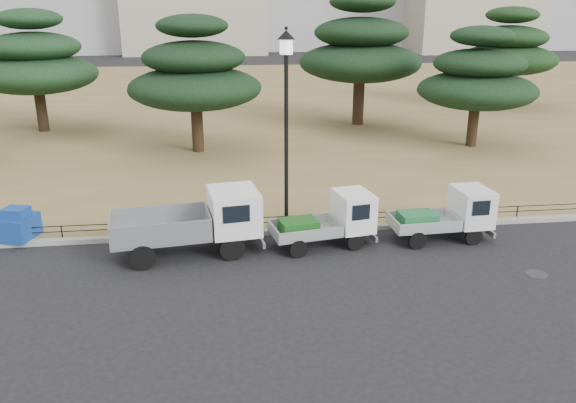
{
  "coord_description": "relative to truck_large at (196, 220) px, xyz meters",
  "views": [
    {
      "loc": [
        -2.01,
        -14.16,
        6.9
      ],
      "look_at": [
        0.0,
        2.0,
        1.3
      ],
      "focal_mm": 35.0,
      "sensor_mm": 36.0,
      "label": 1
    }
  ],
  "objects": [
    {
      "name": "curb",
      "position": [
        2.8,
        1.18,
        -0.95
      ],
      "size": [
        120.0,
        0.25,
        0.16
      ],
      "primitive_type": "cube",
      "color": "gray",
      "rests_on": "ground"
    },
    {
      "name": "pine_center_right",
      "position": [
        9.32,
        18.04,
        3.61
      ],
      "size": [
        7.31,
        7.31,
        7.76
      ],
      "color": "black",
      "rests_on": "lawn"
    },
    {
      "name": "pipe_fence",
      "position": [
        2.8,
        1.33,
        -0.59
      ],
      "size": [
        38.0,
        0.04,
        0.4
      ],
      "color": "black",
      "rests_on": "lawn"
    },
    {
      "name": "truck_kei_rear",
      "position": [
        7.79,
        0.12,
        -0.23
      ],
      "size": [
        3.15,
        1.47,
        1.62
      ],
      "rotation": [
        0.0,
        0.0,
        0.05
      ],
      "color": "black",
      "rests_on": "ground"
    },
    {
      "name": "ground",
      "position": [
        2.8,
        -1.42,
        -1.03
      ],
      "size": [
        220.0,
        220.0,
        0.0
      ],
      "primitive_type": "plane",
      "color": "black"
    },
    {
      "name": "pine_east_near",
      "position": [
        13.77,
        11.59,
        2.58
      ],
      "size": [
        5.94,
        5.94,
        6.0
      ],
      "color": "black",
      "rests_on": "lawn"
    },
    {
      "name": "lawn",
      "position": [
        2.8,
        29.18,
        -0.96
      ],
      "size": [
        120.0,
        56.0,
        0.15
      ],
      "primitive_type": "cube",
      "color": "olive",
      "rests_on": "ground"
    },
    {
      "name": "street_lamp",
      "position": [
        2.86,
        1.48,
        3.28
      ],
      "size": [
        0.55,
        0.55,
        6.17
      ],
      "color": "black",
      "rests_on": "lawn"
    },
    {
      "name": "tarp_pile",
      "position": [
        -5.76,
        1.55,
        -0.48
      ],
      "size": [
        1.75,
        1.46,
        1.01
      ],
      "rotation": [
        0.0,
        0.0,
        -0.26
      ],
      "color": "#133F9A",
      "rests_on": "lawn"
    },
    {
      "name": "truck_kei_front",
      "position": [
        4.03,
        0.09,
        -0.22
      ],
      "size": [
        3.25,
        1.8,
        1.63
      ],
      "rotation": [
        0.0,
        0.0,
        0.18
      ],
      "color": "black",
      "rests_on": "ground"
    },
    {
      "name": "manhole",
      "position": [
        9.3,
        -2.62,
        -1.03
      ],
      "size": [
        0.6,
        0.6,
        0.01
      ],
      "primitive_type": "cylinder",
      "color": "#2D2D30",
      "rests_on": "ground"
    },
    {
      "name": "pine_west_near",
      "position": [
        -9.35,
        18.26,
        3.04
      ],
      "size": [
        6.81,
        6.81,
        6.81
      ],
      "color": "black",
      "rests_on": "lawn"
    },
    {
      "name": "truck_large",
      "position": [
        0.0,
        0.0,
        0.0
      ],
      "size": [
        4.45,
        2.21,
        1.86
      ],
      "rotation": [
        0.0,
        0.0,
        0.13
      ],
      "color": "black",
      "rests_on": "ground"
    },
    {
      "name": "pine_east_far",
      "position": [
        21.49,
        23.51,
        3.12
      ],
      "size": [
        6.9,
        6.9,
        6.93
      ],
      "color": "black",
      "rests_on": "lawn"
    },
    {
      "name": "pine_center_left",
      "position": [
        -0.28,
        12.17,
        2.9
      ],
      "size": [
        6.44,
        6.44,
        6.55
      ],
      "color": "black",
      "rests_on": "lawn"
    }
  ]
}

